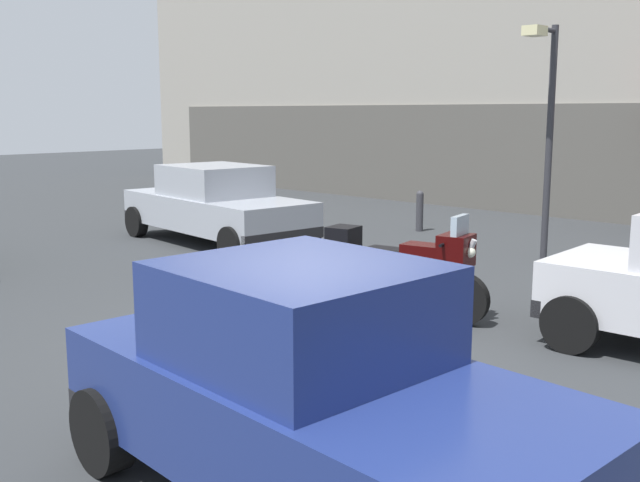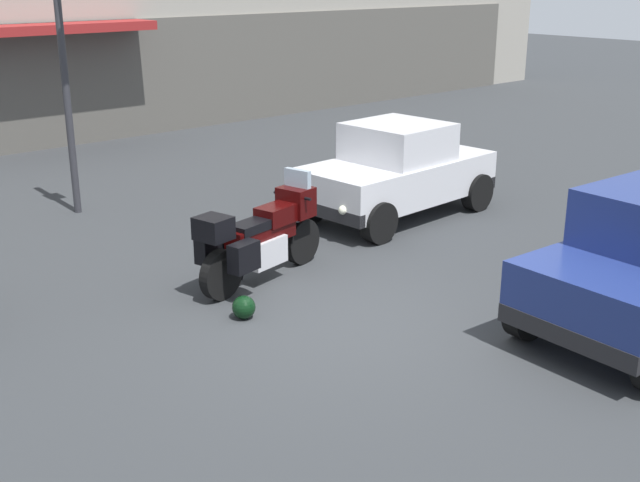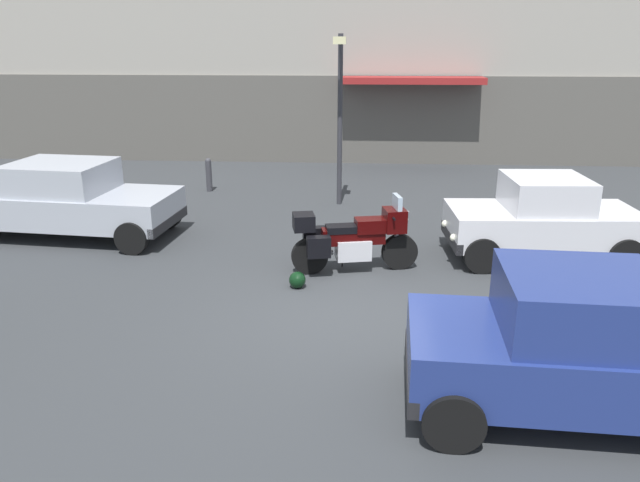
{
  "view_description": "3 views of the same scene",
  "coord_description": "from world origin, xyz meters",
  "px_view_note": "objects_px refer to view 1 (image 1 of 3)",
  "views": [
    {
      "loc": [
        5.75,
        -5.73,
        2.6
      ],
      "look_at": [
        -0.03,
        0.24,
        1.15
      ],
      "focal_mm": 41.62,
      "sensor_mm": 36.0,
      "label": 1
    },
    {
      "loc": [
        -5.98,
        -6.28,
        3.89
      ],
      "look_at": [
        -0.11,
        0.38,
        0.91
      ],
      "focal_mm": 45.32,
      "sensor_mm": 36.0,
      "label": 2
    },
    {
      "loc": [
        0.1,
        -8.47,
        3.95
      ],
      "look_at": [
        -0.47,
        0.37,
        0.99
      ],
      "focal_mm": 34.27,
      "sensor_mm": 36.0,
      "label": 3
    }
  ],
  "objects_px": {
    "helmet": "(306,304)",
    "bollard_curbside": "(420,210)",
    "car_hatchback_near": "(313,392)",
    "streetlamp_curbside": "(546,117)",
    "car_sedan_far": "(216,204)",
    "motorcycle": "(401,268)"
  },
  "relations": [
    {
      "from": "helmet",
      "to": "car_sedan_far",
      "type": "xyz_separation_m",
      "value": [
        -5.05,
        2.48,
        0.64
      ]
    },
    {
      "from": "car_sedan_far",
      "to": "motorcycle",
      "type": "bearing_deg",
      "value": 169.94
    },
    {
      "from": "car_sedan_far",
      "to": "bollard_curbside",
      "type": "xyz_separation_m",
      "value": [
        2.0,
        4.07,
        -0.31
      ]
    },
    {
      "from": "motorcycle",
      "to": "helmet",
      "type": "height_order",
      "value": "motorcycle"
    },
    {
      "from": "car_hatchback_near",
      "to": "streetlamp_curbside",
      "type": "bearing_deg",
      "value": 111.84
    },
    {
      "from": "motorcycle",
      "to": "bollard_curbside",
      "type": "distance_m",
      "value": 6.96
    },
    {
      "from": "motorcycle",
      "to": "car_sedan_far",
      "type": "distance_m",
      "value": 6.18
    },
    {
      "from": "motorcycle",
      "to": "car_sedan_far",
      "type": "relative_size",
      "value": 0.48
    },
    {
      "from": "helmet",
      "to": "bollard_curbside",
      "type": "bearing_deg",
      "value": 114.92
    },
    {
      "from": "car_hatchback_near",
      "to": "streetlamp_curbside",
      "type": "distance_m",
      "value": 9.27
    },
    {
      "from": "car_sedan_far",
      "to": "streetlamp_curbside",
      "type": "bearing_deg",
      "value": -147.82
    },
    {
      "from": "motorcycle",
      "to": "helmet",
      "type": "relative_size",
      "value": 8.0
    },
    {
      "from": "motorcycle",
      "to": "car_hatchback_near",
      "type": "bearing_deg",
      "value": -70.72
    },
    {
      "from": "car_sedan_far",
      "to": "streetlamp_curbside",
      "type": "distance_m",
      "value": 6.45
    },
    {
      "from": "car_hatchback_near",
      "to": "bollard_curbside",
      "type": "height_order",
      "value": "car_hatchback_near"
    },
    {
      "from": "car_sedan_far",
      "to": "bollard_curbside",
      "type": "height_order",
      "value": "car_sedan_far"
    },
    {
      "from": "helmet",
      "to": "bollard_curbside",
      "type": "distance_m",
      "value": 7.24
    },
    {
      "from": "helmet",
      "to": "car_hatchback_near",
      "type": "xyz_separation_m",
      "value": [
        3.43,
        -3.35,
        0.67
      ]
    },
    {
      "from": "streetlamp_curbside",
      "to": "bollard_curbside",
      "type": "relative_size",
      "value": 4.49
    },
    {
      "from": "motorcycle",
      "to": "bollard_curbside",
      "type": "relative_size",
      "value": 2.49
    },
    {
      "from": "streetlamp_curbside",
      "to": "bollard_curbside",
      "type": "distance_m",
      "value": 4.29
    },
    {
      "from": "bollard_curbside",
      "to": "car_sedan_far",
      "type": "bearing_deg",
      "value": -116.16
    }
  ]
}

